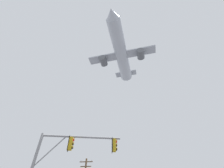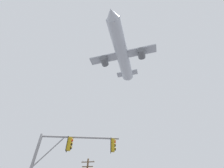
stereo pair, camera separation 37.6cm
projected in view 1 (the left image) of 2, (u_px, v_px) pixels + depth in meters
name	position (u px, v px, depth m)	size (l,w,h in m)	color
signal_pole_near	(65.00, 158.00, 10.38)	(5.83, 1.36, 6.52)	gray
airplane	(121.00, 53.00, 39.10)	(17.44, 22.58, 6.15)	#B7BCC6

